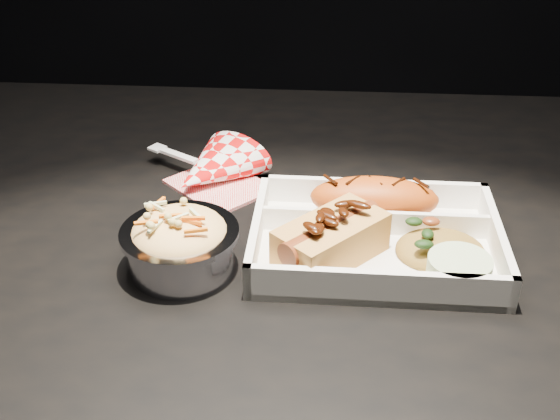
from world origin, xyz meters
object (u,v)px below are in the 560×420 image
object	(u,v)px
fried_pastry	(374,198)
foil_coleslaw_cup	(180,241)
food_tray	(375,243)
dining_table	(311,291)
napkin_fork	(212,170)
hotdog	(331,236)

from	to	relation	value
fried_pastry	foil_coleslaw_cup	bearing A→B (deg)	-152.63
food_tray	dining_table	bearing A→B (deg)	145.21
food_tray	napkin_fork	bearing A→B (deg)	145.25
foil_coleslaw_cup	dining_table	bearing A→B (deg)	35.12
dining_table	hotdog	world-z (taller)	hotdog
hotdog	dining_table	bearing A→B (deg)	58.42
fried_pastry	napkin_fork	world-z (taller)	napkin_fork
food_tray	fried_pastry	bearing A→B (deg)	90.00
dining_table	foil_coleslaw_cup	bearing A→B (deg)	-144.88
fried_pastry	napkin_fork	bearing A→B (deg)	157.48
fried_pastry	hotdog	world-z (taller)	hotdog
napkin_fork	hotdog	bearing A→B (deg)	-16.28
foil_coleslaw_cup	fried_pastry	bearing A→B (deg)	27.37
dining_table	napkin_fork	distance (m)	0.19
food_tray	foil_coleslaw_cup	distance (m)	0.20
food_tray	fried_pastry	distance (m)	0.06
foil_coleslaw_cup	napkin_fork	size ratio (longest dim) A/B	0.68
foil_coleslaw_cup	napkin_fork	xyz separation A→B (m)	(0.00, 0.18, -0.02)
food_tray	hotdog	distance (m)	0.06
napkin_fork	dining_table	bearing A→B (deg)	-3.50
dining_table	hotdog	distance (m)	0.14
fried_pastry	foil_coleslaw_cup	size ratio (longest dim) A/B	1.20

